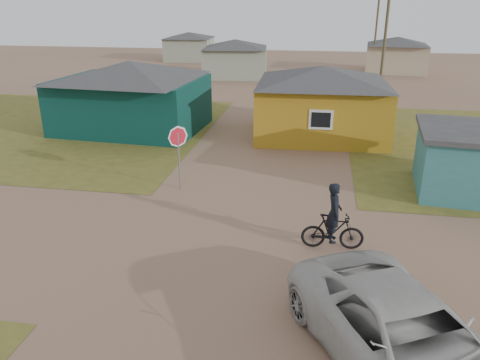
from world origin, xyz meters
TOP-DOWN VIEW (x-y plane):
  - ground at (0.00, 0.00)m, footprint 120.00×120.00m
  - grass_nw at (-14.00, 13.00)m, footprint 20.00×18.00m
  - house_teal at (-8.50, 13.50)m, footprint 8.93×7.08m
  - house_yellow at (2.50, 14.00)m, footprint 7.72×6.76m
  - house_pale_west at (-6.00, 34.00)m, footprint 7.04×6.15m
  - house_beige_east at (10.00, 40.00)m, footprint 6.95×6.05m
  - house_pale_north at (-14.00, 46.00)m, footprint 6.28×5.81m
  - utility_pole_near at (6.50, 22.00)m, footprint 1.40×0.20m
  - utility_pole_far at (7.50, 38.00)m, footprint 1.40×0.20m
  - stop_sign at (-3.06, 4.92)m, footprint 0.82×0.37m
  - cyclist at (3.01, 0.97)m, footprint 1.96×0.72m
  - vehicle at (4.38, -4.09)m, footprint 5.41×6.79m

SIDE VIEW (x-z plane):
  - ground at x=0.00m, z-range 0.00..0.00m
  - grass_nw at x=-14.00m, z-range 0.00..0.01m
  - cyclist at x=3.01m, z-range -0.30..1.89m
  - vehicle at x=4.38m, z-range 0.00..1.72m
  - house_pale_north at x=-14.00m, z-range 0.05..3.45m
  - house_pale_west at x=-6.00m, z-range 0.06..3.66m
  - house_beige_east at x=10.00m, z-range 0.06..3.66m
  - stop_sign at x=-3.06m, z-range 0.61..3.26m
  - house_yellow at x=2.50m, z-range 0.05..3.95m
  - house_teal at x=-8.50m, z-range 0.05..4.05m
  - utility_pole_near at x=6.50m, z-range 0.14..8.14m
  - utility_pole_far at x=7.50m, z-range 0.14..8.14m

